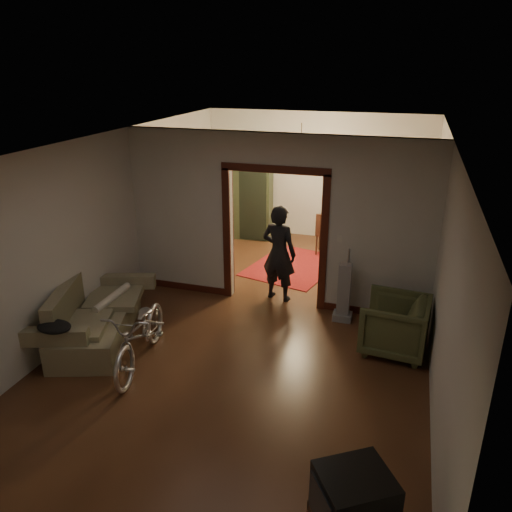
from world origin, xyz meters
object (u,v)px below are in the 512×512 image
at_px(bicycle, 141,334).
at_px(locker, 250,197).
at_px(person, 279,253).
at_px(armchair, 394,325).
at_px(sofa, 95,310).
at_px(desk, 353,233).

distance_m(bicycle, locker, 5.40).
distance_m(bicycle, person, 2.77).
xyz_separation_m(armchair, person, (-1.96, 1.12, 0.42)).
bearing_deg(sofa, desk, 38.52).
relative_size(locker, desk, 1.99).
bearing_deg(desk, bicycle, -111.85).
xyz_separation_m(bicycle, person, (1.23, 2.46, 0.37)).
distance_m(locker, desk, 2.42).
bearing_deg(sofa, bicycle, -41.54).
bearing_deg(person, sofa, 55.15).
distance_m(sofa, locker, 5.06).
xyz_separation_m(bicycle, armchair, (3.18, 1.34, -0.05)).
relative_size(armchair, desk, 0.92).
distance_m(sofa, person, 3.03).
height_order(bicycle, desk, bicycle).
bearing_deg(bicycle, locker, 82.55).
bearing_deg(person, bicycle, 75.53).
bearing_deg(desk, locker, 177.53).
distance_m(armchair, desk, 4.07).
height_order(armchair, desk, armchair).
height_order(armchair, locker, locker).
bearing_deg(desk, person, -107.70).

